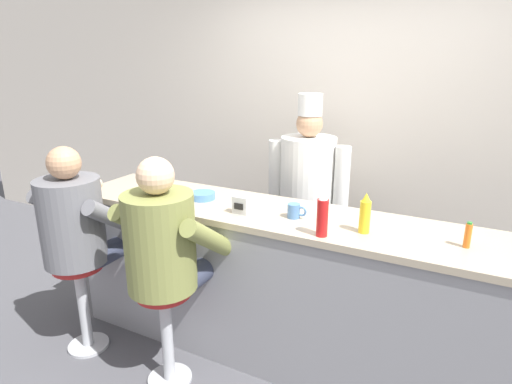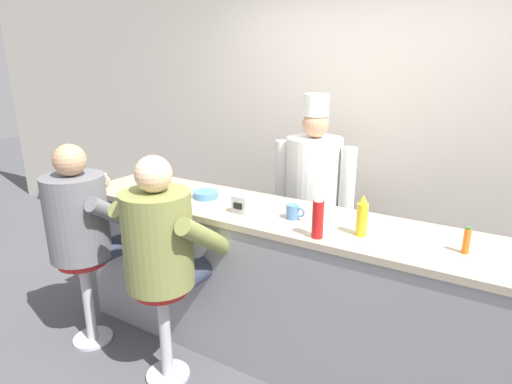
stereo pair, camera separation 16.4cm
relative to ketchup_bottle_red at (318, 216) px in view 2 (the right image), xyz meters
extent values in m
cube|color=beige|center=(-0.24, 1.51, 0.21)|extent=(10.00, 0.06, 2.70)
cube|color=gray|center=(-0.24, 0.23, -0.65)|extent=(3.11, 0.58, 0.98)
cube|color=tan|center=(-0.24, 0.23, -0.14)|extent=(3.17, 0.61, 0.04)
cylinder|color=red|center=(0.00, 0.00, -0.02)|extent=(0.06, 0.06, 0.20)
cone|color=white|center=(0.00, 0.00, 0.11)|extent=(0.05, 0.05, 0.05)
cylinder|color=yellow|center=(0.19, 0.15, -0.03)|extent=(0.06, 0.06, 0.18)
cone|color=yellow|center=(0.19, 0.15, 0.08)|extent=(0.05, 0.05, 0.05)
cylinder|color=orange|center=(0.70, 0.19, -0.06)|extent=(0.03, 0.03, 0.13)
cylinder|color=#287F2D|center=(0.70, 0.19, 0.01)|extent=(0.02, 0.02, 0.01)
cylinder|color=white|center=(-1.00, 0.03, -0.11)|extent=(0.22, 0.22, 0.02)
ellipsoid|color=#E0BC60|center=(-1.00, 0.03, -0.09)|extent=(0.10, 0.08, 0.03)
cylinder|color=#4C7FB7|center=(-0.92, 0.23, -0.10)|extent=(0.17, 0.17, 0.05)
cylinder|color=#4C7AB2|center=(-0.24, 0.18, -0.08)|extent=(0.08, 0.08, 0.09)
torus|color=#4C7AB2|center=(-0.19, 0.18, -0.07)|extent=(0.06, 0.01, 0.06)
cylinder|color=beige|center=(-1.76, 0.06, -0.07)|extent=(0.09, 0.09, 0.09)
torus|color=beige|center=(-1.70, 0.06, -0.07)|extent=(0.07, 0.02, 0.07)
cube|color=silver|center=(-0.55, 0.10, -0.06)|extent=(0.10, 0.06, 0.11)
cube|color=black|center=(-0.55, 0.07, -0.06)|extent=(0.06, 0.01, 0.04)
cylinder|color=#B2B5BA|center=(-1.55, -0.33, -1.13)|extent=(0.27, 0.27, 0.02)
cylinder|color=#B2B5BA|center=(-1.55, -0.33, -0.81)|extent=(0.07, 0.07, 0.62)
cylinder|color=red|center=(-1.55, -0.33, -0.50)|extent=(0.32, 0.32, 0.05)
cylinder|color=#33384C|center=(-1.65, -0.13, -0.46)|extent=(0.15, 0.40, 0.15)
cylinder|color=#33384C|center=(-1.45, -0.13, -0.46)|extent=(0.15, 0.40, 0.15)
cylinder|color=slate|center=(-1.55, -0.33, -0.20)|extent=(0.40, 0.40, 0.56)
cylinder|color=slate|center=(-1.80, -0.22, -0.17)|extent=(0.10, 0.43, 0.34)
cylinder|color=slate|center=(-1.30, -0.22, -0.17)|extent=(0.10, 0.43, 0.34)
sphere|color=tan|center=(-1.55, -0.33, 0.18)|extent=(0.20, 0.20, 0.20)
cylinder|color=#B2B5BA|center=(-0.83, -0.33, -1.13)|extent=(0.27, 0.27, 0.02)
cylinder|color=#B2B5BA|center=(-0.83, -0.33, -0.81)|extent=(0.07, 0.07, 0.62)
cylinder|color=red|center=(-0.83, -0.33, -0.50)|extent=(0.32, 0.32, 0.05)
cylinder|color=#33384C|center=(-0.93, -0.13, -0.46)|extent=(0.15, 0.40, 0.15)
cylinder|color=#33384C|center=(-0.73, -0.13, -0.46)|extent=(0.15, 0.40, 0.15)
cylinder|color=olive|center=(-0.83, -0.33, -0.20)|extent=(0.40, 0.40, 0.57)
cylinder|color=olive|center=(-1.08, -0.22, -0.17)|extent=(0.10, 0.43, 0.35)
cylinder|color=olive|center=(-0.58, -0.22, -0.17)|extent=(0.10, 0.43, 0.35)
sphere|color=#DBB28E|center=(-0.83, -0.33, 0.19)|extent=(0.21, 0.21, 0.21)
cube|color=#232328|center=(-0.45, 0.98, -0.75)|extent=(0.32, 0.18, 0.78)
cube|color=white|center=(-0.45, 0.93, -0.59)|extent=(0.29, 0.02, 0.47)
cylinder|color=white|center=(-0.45, 0.98, -0.07)|extent=(0.42, 0.42, 0.58)
sphere|color=tan|center=(-0.45, 0.98, 0.33)|extent=(0.20, 0.20, 0.20)
cylinder|color=white|center=(-0.45, 0.98, 0.47)|extent=(0.18, 0.18, 0.16)
cylinder|color=white|center=(-0.72, 0.98, -0.07)|extent=(0.12, 0.12, 0.50)
cylinder|color=white|center=(-0.18, 0.98, -0.07)|extent=(0.12, 0.12, 0.50)
camera|label=1|loc=(0.66, -2.05, 0.79)|focal=30.00mm
camera|label=2|loc=(0.81, -1.97, 0.79)|focal=30.00mm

